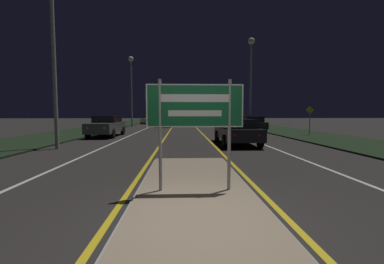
{
  "coord_description": "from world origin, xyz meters",
  "views": [
    {
      "loc": [
        -0.27,
        -3.82,
        1.72
      ],
      "look_at": [
        0.0,
        2.98,
        1.21
      ],
      "focal_mm": 24.0,
      "sensor_mm": 36.0,
      "label": 1
    }
  ],
  "objects_px": {
    "car_approaching_1": "(165,120)",
    "warning_sign": "(310,118)",
    "car_receding_0": "(237,131)",
    "car_approaching_2": "(148,119)",
    "streetlight_left_far": "(131,77)",
    "car_receding_1": "(251,123)",
    "car_approaching_0": "(107,125)",
    "highway_sign": "(195,112)",
    "streetlight_left_near": "(52,16)",
    "streetlight_right_near": "(251,66)"
  },
  "relations": [
    {
      "from": "highway_sign",
      "to": "car_approaching_0",
      "type": "bearing_deg",
      "value": 112.79
    },
    {
      "from": "highway_sign",
      "to": "car_approaching_1",
      "type": "distance_m",
      "value": 27.02
    },
    {
      "from": "highway_sign",
      "to": "car_receding_0",
      "type": "height_order",
      "value": "highway_sign"
    },
    {
      "from": "streetlight_left_near",
      "to": "car_receding_0",
      "type": "height_order",
      "value": "streetlight_left_near"
    },
    {
      "from": "car_approaching_0",
      "to": "car_approaching_1",
      "type": "height_order",
      "value": "car_approaching_0"
    },
    {
      "from": "streetlight_right_near",
      "to": "car_receding_1",
      "type": "height_order",
      "value": "streetlight_right_near"
    },
    {
      "from": "car_receding_0",
      "to": "car_approaching_1",
      "type": "height_order",
      "value": "car_approaching_1"
    },
    {
      "from": "warning_sign",
      "to": "streetlight_left_near",
      "type": "bearing_deg",
      "value": -157.48
    },
    {
      "from": "car_approaching_1",
      "to": "streetlight_left_far",
      "type": "bearing_deg",
      "value": -174.85
    },
    {
      "from": "streetlight_left_near",
      "to": "warning_sign",
      "type": "bearing_deg",
      "value": 22.52
    },
    {
      "from": "highway_sign",
      "to": "streetlight_left_far",
      "type": "xyz_separation_m",
      "value": [
        -6.39,
        26.53,
        4.34
      ]
    },
    {
      "from": "streetlight_left_near",
      "to": "car_approaching_0",
      "type": "xyz_separation_m",
      "value": [
        0.48,
        6.56,
        -5.38
      ]
    },
    {
      "from": "streetlight_left_near",
      "to": "car_approaching_2",
      "type": "distance_m",
      "value": 29.19
    },
    {
      "from": "car_receding_1",
      "to": "highway_sign",
      "type": "bearing_deg",
      "value": -108.83
    },
    {
      "from": "streetlight_right_near",
      "to": "streetlight_left_near",
      "type": "bearing_deg",
      "value": -137.0
    },
    {
      "from": "highway_sign",
      "to": "streetlight_left_near",
      "type": "relative_size",
      "value": 0.24
    },
    {
      "from": "car_approaching_2",
      "to": "warning_sign",
      "type": "height_order",
      "value": "warning_sign"
    },
    {
      "from": "streetlight_left_far",
      "to": "car_receding_1",
      "type": "height_order",
      "value": "streetlight_left_far"
    },
    {
      "from": "car_receding_1",
      "to": "car_approaching_0",
      "type": "relative_size",
      "value": 0.9
    },
    {
      "from": "car_receding_0",
      "to": "car_approaching_1",
      "type": "relative_size",
      "value": 0.96
    },
    {
      "from": "streetlight_left_near",
      "to": "car_approaching_0",
      "type": "relative_size",
      "value": 2.01
    },
    {
      "from": "highway_sign",
      "to": "streetlight_left_far",
      "type": "relative_size",
      "value": 0.27
    },
    {
      "from": "streetlight_left_near",
      "to": "car_receding_1",
      "type": "relative_size",
      "value": 2.23
    },
    {
      "from": "car_approaching_1",
      "to": "car_approaching_2",
      "type": "xyz_separation_m",
      "value": [
        -3.3,
        8.93,
        -0.05
      ]
    },
    {
      "from": "streetlight_left_near",
      "to": "streetlight_left_far",
      "type": "distance_m",
      "value": 19.37
    },
    {
      "from": "streetlight_right_near",
      "to": "warning_sign",
      "type": "distance_m",
      "value": 7.67
    },
    {
      "from": "streetlight_left_far",
      "to": "car_approaching_0",
      "type": "xyz_separation_m",
      "value": [
        0.62,
        -12.81,
        -5.29
      ]
    },
    {
      "from": "streetlight_left_far",
      "to": "car_approaching_0",
      "type": "distance_m",
      "value": 13.87
    },
    {
      "from": "highway_sign",
      "to": "car_approaching_0",
      "type": "height_order",
      "value": "highway_sign"
    },
    {
      "from": "car_approaching_0",
      "to": "car_approaching_2",
      "type": "bearing_deg",
      "value": 89.62
    },
    {
      "from": "streetlight_left_near",
      "to": "car_approaching_2",
      "type": "bearing_deg",
      "value": 88.76
    },
    {
      "from": "car_approaching_2",
      "to": "streetlight_left_far",
      "type": "bearing_deg",
      "value": -94.74
    },
    {
      "from": "warning_sign",
      "to": "streetlight_right_near",
      "type": "bearing_deg",
      "value": 121.59
    },
    {
      "from": "car_approaching_1",
      "to": "warning_sign",
      "type": "relative_size",
      "value": 2.23
    },
    {
      "from": "car_approaching_1",
      "to": "streetlight_left_near",
      "type": "bearing_deg",
      "value": -101.23
    },
    {
      "from": "car_approaching_1",
      "to": "warning_sign",
      "type": "xyz_separation_m",
      "value": [
        11.68,
        -13.27,
        0.59
      ]
    },
    {
      "from": "car_approaching_1",
      "to": "car_approaching_2",
      "type": "bearing_deg",
      "value": 110.28
    },
    {
      "from": "car_receding_0",
      "to": "car_approaching_0",
      "type": "distance_m",
      "value": 9.95
    },
    {
      "from": "highway_sign",
      "to": "warning_sign",
      "type": "height_order",
      "value": "highway_sign"
    },
    {
      "from": "car_receding_1",
      "to": "car_approaching_1",
      "type": "height_order",
      "value": "car_approaching_1"
    },
    {
      "from": "streetlight_right_near",
      "to": "car_receding_1",
      "type": "distance_m",
      "value": 5.44
    },
    {
      "from": "streetlight_right_near",
      "to": "warning_sign",
      "type": "bearing_deg",
      "value": -58.41
    },
    {
      "from": "highway_sign",
      "to": "streetlight_left_near",
      "type": "height_order",
      "value": "streetlight_left_near"
    },
    {
      "from": "highway_sign",
      "to": "car_approaching_2",
      "type": "bearing_deg",
      "value": 98.91
    },
    {
      "from": "streetlight_left_near",
      "to": "warning_sign",
      "type": "xyz_separation_m",
      "value": [
        15.6,
        6.47,
        -4.81
      ]
    },
    {
      "from": "car_receding_0",
      "to": "car_approaching_2",
      "type": "bearing_deg",
      "value": 107.06
    },
    {
      "from": "car_receding_1",
      "to": "car_approaching_1",
      "type": "xyz_separation_m",
      "value": [
        -8.4,
        9.07,
        0.03
      ]
    },
    {
      "from": "car_receding_0",
      "to": "highway_sign",
      "type": "bearing_deg",
      "value": -107.76
    },
    {
      "from": "car_approaching_1",
      "to": "warning_sign",
      "type": "height_order",
      "value": "warning_sign"
    },
    {
      "from": "streetlight_left_far",
      "to": "streetlight_right_near",
      "type": "relative_size",
      "value": 0.99
    }
  ]
}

